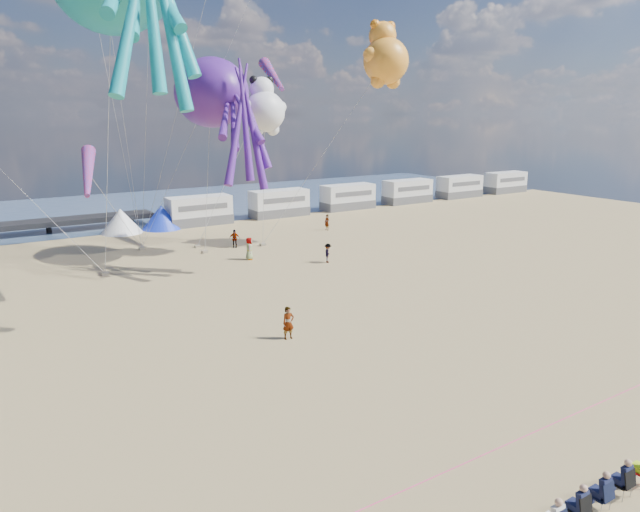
{
  "coord_description": "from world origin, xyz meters",
  "views": [
    {
      "loc": [
        -14.89,
        -16.52,
        11.29
      ],
      "look_at": [
        -0.6,
        6.0,
        4.64
      ],
      "focal_mm": 32.0,
      "sensor_mm": 36.0,
      "label": 1
    }
  ],
  "objects": [
    {
      "name": "ground",
      "position": [
        0.0,
        0.0,
        0.0
      ],
      "size": [
        120.0,
        120.0,
        0.0
      ],
      "primitive_type": "plane",
      "color": "tan",
      "rests_on": "ground"
    },
    {
      "name": "motorhome_2",
      "position": [
        25.0,
        40.0,
        1.5
      ],
      "size": [
        6.6,
        2.5,
        3.0
      ],
      "primitive_type": "cube",
      "color": "silver",
      "rests_on": "ground"
    },
    {
      "name": "tent_white",
      "position": [
        -2.0,
        40.0,
        1.2
      ],
      "size": [
        4.0,
        4.0,
        2.4
      ],
      "primitive_type": "cone",
      "color": "white",
      "rests_on": "ground"
    },
    {
      "name": "sandbag_c",
      "position": [
        7.1,
        27.57,
        0.11
      ],
      "size": [
        0.5,
        0.35,
        0.22
      ],
      "primitive_type": "cube",
      "color": "gray",
      "rests_on": "ground"
    },
    {
      "name": "beachgoer_3",
      "position": [
        4.73,
        28.3,
        0.79
      ],
      "size": [
        1.18,
        0.99,
        1.59
      ],
      "primitive_type": "imported",
      "rotation": [
        0.0,
        0.0,
        5.82
      ],
      "color": "#7F6659",
      "rests_on": "ground"
    },
    {
      "name": "sandbag_b",
      "position": [
        1.79,
        27.79,
        0.11
      ],
      "size": [
        0.5,
        0.35,
        0.22
      ],
      "primitive_type": "cube",
      "color": "gray",
      "rests_on": "ground"
    },
    {
      "name": "beachgoer_2",
      "position": [
        8.79,
        19.64,
        0.75
      ],
      "size": [
        0.9,
        0.93,
        1.51
      ],
      "primitive_type": "imported",
      "rotation": [
        0.0,
        0.0,
        0.92
      ],
      "color": "#7F6659",
      "rests_on": "ground"
    },
    {
      "name": "rope_line",
      "position": [
        0.0,
        -5.0,
        0.02
      ],
      "size": [
        34.0,
        0.03,
        0.03
      ],
      "primitive_type": "cylinder",
      "rotation": [
        0.0,
        1.57,
        0.0
      ],
      "color": "#F2338C",
      "rests_on": "ground"
    },
    {
      "name": "standing_person",
      "position": [
        -1.49,
        7.64,
        0.86
      ],
      "size": [
        0.66,
        0.46,
        1.73
      ],
      "primitive_type": "imported",
      "rotation": [
        0.0,
        0.0,
        -0.08
      ],
      "color": "tan",
      "rests_on": "ground"
    },
    {
      "name": "kite_octopus_purple",
      "position": [
        2.37,
        26.31,
        12.88
      ],
      "size": [
        5.83,
        10.88,
        11.85
      ],
      "primitive_type": null,
      "rotation": [
        0.0,
        0.0,
        -0.14
      ],
      "color": "#511D89"
    },
    {
      "name": "kite_panda",
      "position": [
        6.25,
        24.92,
        11.49
      ],
      "size": [
        4.65,
        4.49,
        5.45
      ],
      "primitive_type": null,
      "rotation": [
        0.0,
        0.0,
        -0.26
      ],
      "color": "white"
    },
    {
      "name": "sandbag_d",
      "position": [
        2.01,
        30.02,
        0.11
      ],
      "size": [
        0.5,
        0.35,
        0.22
      ],
      "primitive_type": "cube",
      "color": "gray",
      "rests_on": "ground"
    },
    {
      "name": "motorhome_5",
      "position": [
        53.5,
        40.0,
        1.5
      ],
      "size": [
        6.6,
        2.5,
        3.0
      ],
      "primitive_type": "cube",
      "color": "silver",
      "rests_on": "ground"
    },
    {
      "name": "sandbag_e",
      "position": [
        -2.34,
        31.75,
        0.11
      ],
      "size": [
        0.5,
        0.35,
        0.22
      ],
      "primitive_type": "cube",
      "color": "gray",
      "rests_on": "ground"
    },
    {
      "name": "spectator_row",
      "position": [
        -0.22,
        -8.69,
        0.65
      ],
      "size": [
        6.1,
        0.9,
        1.3
      ],
      "primitive_type": null,
      "color": "black",
      "rests_on": "ground"
    },
    {
      "name": "water",
      "position": [
        0.0,
        55.0,
        0.02
      ],
      "size": [
        120.0,
        120.0,
        0.0
      ],
      "primitive_type": "plane",
      "color": "#3A506F",
      "rests_on": "ground"
    },
    {
      "name": "motorhome_4",
      "position": [
        44.0,
        40.0,
        1.5
      ],
      "size": [
        6.6,
        2.5,
        3.0
      ],
      "primitive_type": "cube",
      "color": "silver",
      "rests_on": "ground"
    },
    {
      "name": "beachgoer_0",
      "position": [
        3.99,
        23.77,
        0.9
      ],
      "size": [
        0.65,
        0.77,
        1.79
      ],
      "primitive_type": "imported",
      "rotation": [
        0.0,
        0.0,
        1.17
      ],
      "color": "#7F6659",
      "rests_on": "ground"
    },
    {
      "name": "motorhome_3",
      "position": [
        34.5,
        40.0,
        1.5
      ],
      "size": [
        6.6,
        2.5,
        3.0
      ],
      "primitive_type": "cube",
      "color": "silver",
      "rests_on": "ground"
    },
    {
      "name": "motorhome_1",
      "position": [
        15.5,
        40.0,
        1.5
      ],
      "size": [
        6.6,
        2.5,
        3.0
      ],
      "primitive_type": "cube",
      "color": "silver",
      "rests_on": "ground"
    },
    {
      "name": "windsock_mid",
      "position": [
        8.54,
        27.82,
        14.43
      ],
      "size": [
        2.12,
        5.82,
        5.74
      ],
      "primitive_type": null,
      "rotation": [
        0.0,
        0.0,
        -0.2
      ],
      "color": "red"
    },
    {
      "name": "kite_teddy_orange",
      "position": [
        16.43,
        22.61,
        15.59
      ],
      "size": [
        5.79,
        5.63,
        6.48
      ],
      "primitive_type": null,
      "rotation": [
        0.0,
        0.0,
        0.35
      ],
      "color": "#FF9C2A"
    },
    {
      "name": "sandbag_a",
      "position": [
        -6.8,
        25.18,
        0.11
      ],
      "size": [
        0.5,
        0.35,
        0.22
      ],
      "primitive_type": "cube",
      "color": "gray",
      "rests_on": "ground"
    },
    {
      "name": "windsock_right",
      "position": [
        -8.03,
        21.2,
        7.8
      ],
      "size": [
        2.14,
        5.09,
        5.03
      ],
      "primitive_type": null,
      "rotation": [
        0.0,
        0.0,
        -0.25
      ],
      "color": "red"
    },
    {
      "name": "tent_blue",
      "position": [
        2.0,
        40.0,
        1.2
      ],
      "size": [
        4.0,
        4.0,
        2.4
      ],
      "primitive_type": "cone",
      "color": "#1933CC",
      "rests_on": "ground"
    },
    {
      "name": "beachgoer_5",
      "position": [
        15.71,
        30.4,
        0.79
      ],
      "size": [
        0.75,
        1.54,
        1.59
      ],
      "primitive_type": "imported",
      "rotation": [
        0.0,
        0.0,
        4.91
      ],
      "color": "#7F6659",
      "rests_on": "ground"
    },
    {
      "name": "motorhome_0",
      "position": [
        6.0,
        40.0,
        1.5
      ],
      "size": [
        6.6,
        2.5,
        3.0
      ],
      "primitive_type": "cube",
      "color": "silver",
      "rests_on": "ground"
    }
  ]
}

